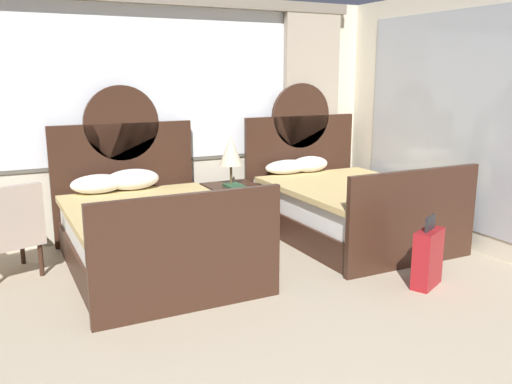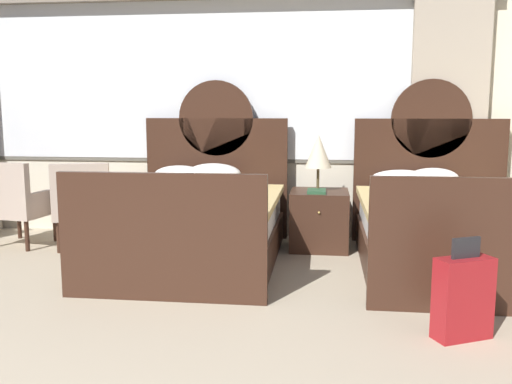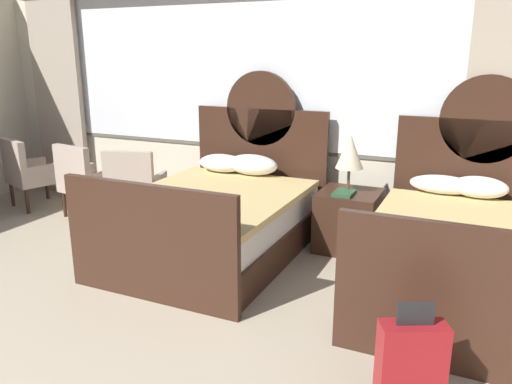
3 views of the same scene
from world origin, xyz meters
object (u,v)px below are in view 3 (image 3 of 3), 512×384
(bed_near_mirror, at_px, (469,254))
(armchair_by_window_left, at_px, (135,185))
(table_lamp_on_nightstand, at_px, (350,152))
(book_on_nightstand, at_px, (344,193))
(armchair_by_window_centre, at_px, (85,179))
(nightstand_between_beds, at_px, (348,221))
(suitcase_on_floor, at_px, (411,366))
(armchair_by_window_right, at_px, (29,171))
(bed_near_window, at_px, (218,216))

(bed_near_mirror, distance_m, armchair_by_window_left, 3.51)
(table_lamp_on_nightstand, distance_m, book_on_nightstand, 0.39)
(armchair_by_window_centre, bearing_deg, nightstand_between_beds, 5.51)
(armchair_by_window_centre, bearing_deg, suitcase_on_floor, -24.97)
(nightstand_between_beds, distance_m, armchair_by_window_centre, 3.11)
(nightstand_between_beds, bearing_deg, armchair_by_window_right, -175.79)
(nightstand_between_beds, relative_size, armchair_by_window_right, 0.68)
(bed_near_window, relative_size, suitcase_on_floor, 3.39)
(bed_near_mirror, height_order, armchair_by_window_left, bed_near_mirror)
(armchair_by_window_left, bearing_deg, armchair_by_window_right, 179.97)
(book_on_nightstand, relative_size, suitcase_on_floor, 0.41)
(armchair_by_window_left, distance_m, armchair_by_window_right, 1.64)
(bed_near_window, distance_m, table_lamp_on_nightstand, 1.41)
(book_on_nightstand, distance_m, armchair_by_window_centre, 3.07)
(armchair_by_window_left, relative_size, suitcase_on_floor, 1.38)
(suitcase_on_floor, bearing_deg, nightstand_between_beds, 112.68)
(nightstand_between_beds, relative_size, armchair_by_window_left, 0.68)
(book_on_nightstand, bearing_deg, armchair_by_window_right, -177.42)
(bed_near_window, height_order, armchair_by_window_centre, bed_near_window)
(armchair_by_window_right, distance_m, suitcase_on_floor, 5.26)
(nightstand_between_beds, distance_m, suitcase_on_floor, 2.34)
(bed_near_window, xyz_separation_m, table_lamp_on_nightstand, (1.12, 0.60, 0.62))
(bed_near_mirror, relative_size, armchair_by_window_left, 2.46)
(bed_near_window, height_order, bed_near_mirror, same)
(nightstand_between_beds, bearing_deg, bed_near_mirror, -28.45)
(book_on_nightstand, xyz_separation_m, armchair_by_window_right, (-3.98, -0.18, -0.14))
(book_on_nightstand, bearing_deg, suitcase_on_floor, -65.49)
(bed_near_window, distance_m, nightstand_between_beds, 1.29)
(bed_near_mirror, relative_size, nightstand_between_beds, 3.60)
(bed_near_mirror, height_order, armchair_by_window_right, bed_near_mirror)
(armchair_by_window_left, distance_m, armchair_by_window_centre, 0.72)
(armchair_by_window_left, height_order, suitcase_on_floor, armchair_by_window_left)
(bed_near_mirror, height_order, table_lamp_on_nightstand, bed_near_mirror)
(armchair_by_window_left, xyz_separation_m, armchair_by_window_right, (-1.64, 0.00, 0.00))
(bed_near_window, bearing_deg, armchair_by_window_left, 165.90)
(table_lamp_on_nightstand, bearing_deg, bed_near_window, -151.80)
(table_lamp_on_nightstand, height_order, armchair_by_window_centre, table_lamp_on_nightstand)
(nightstand_between_beds, xyz_separation_m, armchair_by_window_centre, (-3.09, -0.30, 0.17))
(table_lamp_on_nightstand, bearing_deg, book_on_nightstand, -95.49)
(suitcase_on_floor, bearing_deg, table_lamp_on_nightstand, 113.19)
(armchair_by_window_centre, bearing_deg, armchair_by_window_left, 0.19)
(armchair_by_window_right, height_order, suitcase_on_floor, armchair_by_window_right)
(armchair_by_window_centre, relative_size, armchair_by_window_right, 1.00)
(armchair_by_window_left, bearing_deg, book_on_nightstand, 4.40)
(book_on_nightstand, bearing_deg, nightstand_between_beds, 75.84)
(suitcase_on_floor, bearing_deg, armchair_by_window_left, 150.36)
(bed_near_window, relative_size, bed_near_mirror, 1.00)
(book_on_nightstand, bearing_deg, table_lamp_on_nightstand, 84.51)
(bed_near_mirror, distance_m, nightstand_between_beds, 1.28)
(bed_near_window, relative_size, armchair_by_window_right, 2.46)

